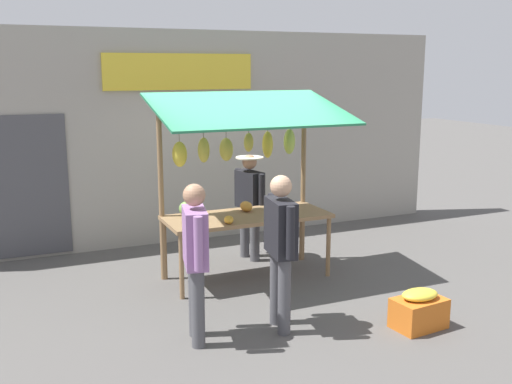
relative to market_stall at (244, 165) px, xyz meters
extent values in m
plane|color=#514F4C|center=(-0.02, 0.05, -1.55)|extent=(40.00, 40.00, 0.00)
cube|color=#9E998E|center=(-0.02, -2.15, 0.15)|extent=(9.00, 0.25, 3.40)
cube|color=yellow|center=(0.25, -2.00, 1.20)|extent=(2.40, 0.06, 0.56)
cube|color=#47474C|center=(2.98, -2.01, -0.45)|extent=(1.90, 0.04, 2.10)
cube|color=olive|center=(-0.02, 0.05, -0.69)|extent=(2.20, 0.90, 0.05)
cylinder|color=olive|center=(1.02, 0.44, -1.13)|extent=(0.06, 0.06, 0.83)
cylinder|color=olive|center=(-1.06, 0.44, -1.13)|extent=(0.06, 0.06, 0.83)
cylinder|color=olive|center=(1.02, -0.34, -1.13)|extent=(0.06, 0.06, 0.83)
cylinder|color=olive|center=(-1.06, -0.34, -1.13)|extent=(0.06, 0.06, 0.83)
cylinder|color=olive|center=(1.04, -0.35, -0.37)|extent=(0.07, 0.07, 2.35)
cylinder|color=olive|center=(-1.08, -0.35, -0.37)|extent=(0.07, 0.07, 2.35)
cylinder|color=olive|center=(-0.02, -0.35, 0.60)|extent=(2.12, 0.06, 0.06)
cube|color=#23724C|center=(-0.02, 0.20, 0.75)|extent=(2.50, 1.46, 0.39)
cylinder|color=brown|center=(-0.83, -0.32, 0.51)|extent=(0.01, 0.01, 0.19)
ellipsoid|color=#B2CC4C|center=(-0.83, -0.32, 0.24)|extent=(0.24, 0.23, 0.36)
cylinder|color=brown|center=(-0.48, -0.31, 0.50)|extent=(0.01, 0.01, 0.20)
ellipsoid|color=yellow|center=(-0.48, -0.31, 0.21)|extent=(0.22, 0.24, 0.37)
cylinder|color=brown|center=(-0.20, -0.31, 0.50)|extent=(0.01, 0.01, 0.21)
ellipsoid|color=gold|center=(-0.20, -0.31, 0.26)|extent=(0.20, 0.20, 0.26)
cylinder|color=brown|center=(0.12, -0.33, 0.47)|extent=(0.01, 0.01, 0.27)
ellipsoid|color=gold|center=(0.12, -0.33, 0.17)|extent=(0.24, 0.25, 0.32)
cylinder|color=brown|center=(0.44, -0.35, 0.48)|extent=(0.01, 0.01, 0.25)
ellipsoid|color=gold|center=(0.44, -0.35, 0.18)|extent=(0.18, 0.15, 0.34)
cylinder|color=brown|center=(0.79, -0.29, 0.46)|extent=(0.01, 0.01, 0.28)
ellipsoid|color=yellow|center=(0.79, -0.29, 0.15)|extent=(0.25, 0.24, 0.34)
ellipsoid|color=gold|center=(0.37, 0.38, -0.62)|extent=(0.16, 0.21, 0.10)
ellipsoid|color=orange|center=(-0.09, -0.14, -0.60)|extent=(0.18, 0.24, 0.14)
sphere|color=#729E4C|center=(0.74, -0.22, -0.57)|extent=(0.20, 0.20, 0.20)
cylinder|color=#4C4C51|center=(-0.35, -0.82, -1.16)|extent=(0.14, 0.14, 0.78)
cylinder|color=#4C4C51|center=(-0.40, -0.57, -1.16)|extent=(0.14, 0.14, 0.78)
cube|color=black|center=(-0.38, -0.70, -0.49)|extent=(0.32, 0.51, 0.55)
cylinder|color=black|center=(-0.31, -0.98, -0.47)|extent=(0.09, 0.09, 0.51)
cylinder|color=black|center=(-0.44, -0.41, -0.47)|extent=(0.09, 0.09, 0.51)
sphere|color=#A87A5B|center=(-0.38, -0.70, -0.08)|extent=(0.21, 0.21, 0.21)
cylinder|color=beige|center=(-0.38, -0.70, -0.02)|extent=(0.41, 0.41, 0.02)
cylinder|color=#4C4C51|center=(0.31, 1.85, -1.12)|extent=(0.14, 0.14, 0.85)
cylinder|color=#4C4C51|center=(0.27, 1.57, -1.12)|extent=(0.14, 0.14, 0.85)
cube|color=black|center=(0.29, 1.71, -0.40)|extent=(0.29, 0.54, 0.60)
cylinder|color=black|center=(0.34, 2.02, -0.38)|extent=(0.09, 0.09, 0.55)
cylinder|color=black|center=(0.25, 1.40, -0.38)|extent=(0.09, 0.09, 0.55)
sphere|color=tan|center=(0.29, 1.71, 0.05)|extent=(0.23, 0.23, 0.23)
cylinder|color=#4C4C51|center=(1.25, 1.77, -1.13)|extent=(0.14, 0.14, 0.83)
cylinder|color=#4C4C51|center=(1.19, 1.50, -1.13)|extent=(0.14, 0.14, 0.83)
cube|color=#93669E|center=(1.22, 1.64, -0.42)|extent=(0.32, 0.54, 0.59)
cylinder|color=#93669E|center=(1.29, 1.94, -0.40)|extent=(0.09, 0.09, 0.54)
cylinder|color=#93669E|center=(1.16, 1.33, -0.40)|extent=(0.09, 0.09, 0.54)
sphere|color=#A87A5B|center=(1.22, 1.64, 0.02)|extent=(0.23, 0.23, 0.23)
cube|color=#D1661E|center=(-1.11, 2.31, -1.38)|extent=(0.60, 0.43, 0.33)
ellipsoid|color=yellow|center=(-1.11, 2.31, -1.16)|extent=(0.43, 0.29, 0.12)
camera|label=1|loc=(3.02, 7.26, 1.27)|focal=42.25mm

